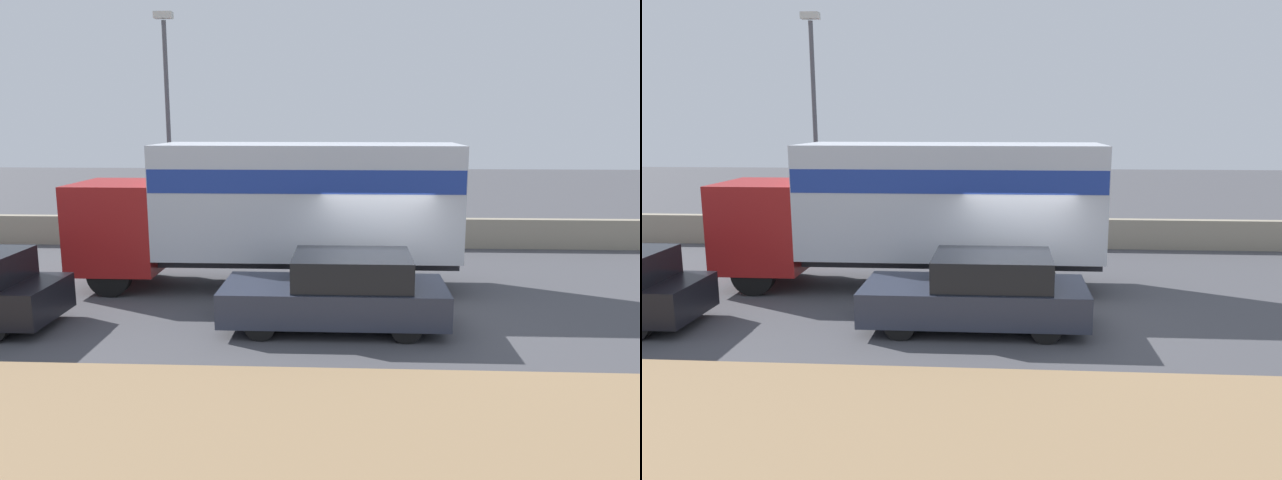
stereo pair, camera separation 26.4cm
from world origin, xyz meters
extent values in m
plane|color=#47474C|center=(0.00, 0.00, 0.00)|extent=(80.00, 80.00, 0.00)
cube|color=#937551|center=(0.00, -5.68, 0.02)|extent=(60.00, 5.41, 0.04)
cube|color=gray|center=(0.00, 7.31, 0.48)|extent=(60.00, 0.35, 0.95)
cylinder|color=#4C4C51|center=(-6.32, 6.80, 3.52)|extent=(0.14, 0.14, 7.05)
cube|color=beige|center=(-6.32, 6.80, 7.20)|extent=(0.56, 0.28, 0.20)
cube|color=maroon|center=(-6.24, 2.21, 1.52)|extent=(2.09, 2.36, 2.13)
cube|color=black|center=(-7.27, 2.21, 1.95)|extent=(0.06, 2.01, 0.94)
cube|color=#2D2D33|center=(-1.62, 2.21, 0.74)|extent=(7.15, 1.30, 0.25)
cube|color=silver|center=(-1.62, 2.21, 2.20)|extent=(7.15, 2.36, 2.66)
cube|color=navy|center=(-1.62, 2.21, 2.73)|extent=(7.12, 2.38, 0.53)
cylinder|color=black|center=(-6.24, 1.20, 0.51)|extent=(1.02, 0.28, 1.02)
cylinder|color=black|center=(-6.24, 3.22, 0.51)|extent=(1.02, 0.28, 1.02)
cylinder|color=black|center=(0.34, 1.20, 0.51)|extent=(1.02, 0.28, 1.02)
cylinder|color=black|center=(0.34, 3.22, 0.51)|extent=(1.02, 0.28, 1.02)
cylinder|color=black|center=(-1.09, 1.20, 0.51)|extent=(1.02, 0.28, 1.02)
cylinder|color=black|center=(-1.09, 3.22, 0.51)|extent=(1.02, 0.28, 1.02)
cube|color=#282D3D|center=(-0.92, -0.78, 0.56)|extent=(4.42, 1.88, 0.67)
cube|color=black|center=(-0.57, -0.78, 1.20)|extent=(2.30, 1.73, 0.61)
cylinder|color=black|center=(-2.29, -1.60, 0.29)|extent=(0.58, 0.20, 0.58)
cylinder|color=black|center=(-2.29, 0.04, 0.29)|extent=(0.58, 0.20, 0.58)
cylinder|color=black|center=(0.45, -1.60, 0.29)|extent=(0.58, 0.20, 0.58)
cylinder|color=black|center=(0.45, 0.04, 0.29)|extent=(0.58, 0.20, 0.58)
cylinder|color=black|center=(-7.26, -0.37, 0.29)|extent=(0.59, 0.20, 0.59)
camera|label=1|loc=(-0.62, -12.73, 4.10)|focal=35.00mm
camera|label=2|loc=(-0.35, -12.72, 4.10)|focal=35.00mm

